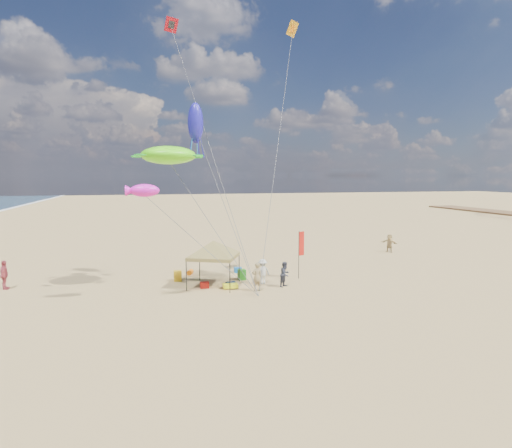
% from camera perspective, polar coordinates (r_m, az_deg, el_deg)
% --- Properties ---
extents(ground, '(280.00, 280.00, 0.00)m').
position_cam_1_polar(ground, '(24.88, 1.76, -9.96)').
color(ground, tan).
rests_on(ground, ground).
extents(canopy_tent, '(5.05, 5.05, 3.41)m').
position_cam_1_polar(canopy_tent, '(27.16, -5.70, -2.45)').
color(canopy_tent, black).
rests_on(canopy_tent, ground).
extents(feather_flag, '(0.47, 0.23, 3.31)m').
position_cam_1_polar(feather_flag, '(29.37, 6.00, -3.04)').
color(feather_flag, black).
rests_on(feather_flag, ground).
extents(cooler_red, '(0.54, 0.38, 0.38)m').
position_cam_1_polar(cooler_red, '(27.27, -6.91, -8.11)').
color(cooler_red, '#B4180E').
rests_on(cooler_red, ground).
extents(cooler_blue, '(0.54, 0.38, 0.38)m').
position_cam_1_polar(cooler_blue, '(31.31, -2.43, -6.16)').
color(cooler_blue, '#1661B5').
rests_on(cooler_blue, ground).
extents(bag_navy, '(0.69, 0.54, 0.36)m').
position_cam_1_polar(bag_navy, '(27.37, -3.44, -8.04)').
color(bag_navy, black).
rests_on(bag_navy, ground).
extents(bag_orange, '(0.54, 0.69, 0.36)m').
position_cam_1_polar(bag_orange, '(31.00, -8.81, -6.38)').
color(bag_orange, orange).
rests_on(bag_orange, ground).
extents(chair_green, '(0.50, 0.50, 0.70)m').
position_cam_1_polar(chair_green, '(29.15, -1.92, -6.79)').
color(chair_green, '#207C16').
rests_on(chair_green, ground).
extents(chair_yellow, '(0.50, 0.50, 0.70)m').
position_cam_1_polar(chair_yellow, '(29.28, -10.44, -6.83)').
color(chair_yellow, gold).
rests_on(chair_yellow, ground).
extents(crate_grey, '(0.34, 0.30, 0.28)m').
position_cam_1_polar(crate_grey, '(27.15, -3.86, -8.25)').
color(crate_grey, slate).
rests_on(crate_grey, ground).
extents(beach_cart, '(0.90, 0.50, 0.24)m').
position_cam_1_polar(beach_cart, '(26.91, -3.44, -8.25)').
color(beach_cart, '#F3FF1C').
rests_on(beach_cart, ground).
extents(person_near_a, '(0.72, 0.55, 1.78)m').
position_cam_1_polar(person_near_a, '(26.23, 0.11, -7.07)').
color(person_near_a, '#9F895B').
rests_on(person_near_a, ground).
extents(person_near_b, '(1.00, 0.98, 1.62)m').
position_cam_1_polar(person_near_b, '(27.31, 3.90, -6.72)').
color(person_near_b, '#343847').
rests_on(person_near_b, ground).
extents(person_near_c, '(1.20, 0.92, 1.64)m').
position_cam_1_polar(person_near_c, '(27.94, 0.89, -6.38)').
color(person_near_c, beige).
rests_on(person_near_c, ground).
extents(person_far_a, '(0.49, 1.09, 1.82)m').
position_cam_1_polar(person_far_a, '(30.86, -30.61, -5.89)').
color(person_far_a, '#B2444D').
rests_on(person_far_a, ground).
extents(person_far_c, '(1.32, 1.59, 1.71)m').
position_cam_1_polar(person_far_c, '(41.18, 17.41, -2.45)').
color(person_far_c, tan).
rests_on(person_far_c, ground).
extents(turtle_kite, '(3.55, 2.98, 1.09)m').
position_cam_1_polar(turtle_kite, '(26.33, -11.63, 9.00)').
color(turtle_kite, '#5CFF12').
rests_on(turtle_kite, ground).
extents(fish_kite, '(1.61, 0.91, 0.69)m').
position_cam_1_polar(fish_kite, '(23.45, -14.67, 4.36)').
color(fish_kite, '#F91BD1').
rests_on(fish_kite, ground).
extents(squid_kite, '(1.31, 1.31, 2.63)m').
position_cam_1_polar(squid_kite, '(28.73, -8.09, 13.21)').
color(squid_kite, '#201BA2').
rests_on(squid_kite, ground).
extents(stunt_kite_orange, '(1.30, 1.21, 1.13)m').
position_cam_1_polar(stunt_kite_orange, '(40.48, 4.90, 24.58)').
color(stunt_kite_orange, orange).
rests_on(stunt_kite_orange, ground).
extents(stunt_kite_red, '(1.13, 0.91, 0.95)m').
position_cam_1_polar(stunt_kite_red, '(35.36, -11.25, 24.66)').
color(stunt_kite_red, '#B30B17').
rests_on(stunt_kite_red, ground).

